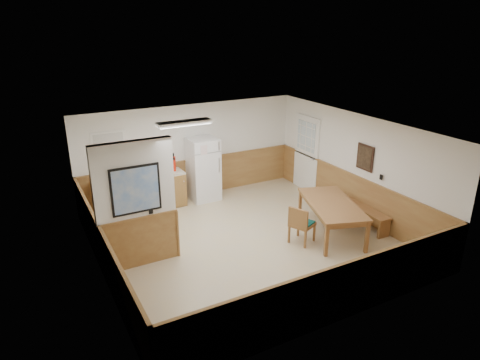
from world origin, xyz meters
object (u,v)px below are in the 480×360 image
dining_chair (300,223)px  fire_extinguisher (173,163)px  dining_bench (363,212)px  soap_bottle (110,177)px  refrigerator (203,169)px  dining_table (332,207)px

dining_chair → fire_extinguisher: fire_extinguisher is taller
dining_bench → soap_bottle: (-5.02, 3.25, 0.68)m
fire_extinguisher → soap_bottle: fire_extinguisher is taller
fire_extinguisher → refrigerator: bearing=-22.1°
dining_table → soap_bottle: soap_bottle is taller
dining_bench → dining_chair: dining_chair is taller
dining_bench → dining_chair: 1.83m
refrigerator → dining_table: size_ratio=0.77×
refrigerator → dining_table: 3.62m
refrigerator → dining_chair: bearing=-76.6°
dining_chair → dining_table: bearing=-21.3°
soap_bottle → refrigerator: bearing=-0.6°
dining_table → fire_extinguisher: 4.11m
soap_bottle → fire_extinguisher: bearing=1.2°
refrigerator → dining_bench: (2.62, -3.23, -0.50)m
refrigerator → fire_extinguisher: (-0.79, 0.06, 0.27)m
dining_bench → refrigerator: bearing=132.1°
dining_chair → fire_extinguisher: 3.72m
dining_table → dining_chair: 0.89m
dining_bench → dining_table: bearing=-178.1°
dining_chair → refrigerator: bearing=79.3°
fire_extinguisher → soap_bottle: 1.61m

